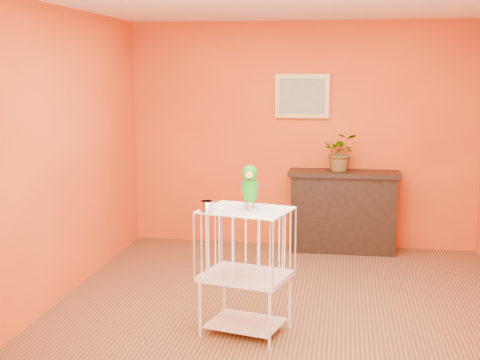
# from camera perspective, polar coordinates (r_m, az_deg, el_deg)

# --- Properties ---
(ground) EXTENTS (4.50, 4.50, 0.00)m
(ground) POSITION_cam_1_polar(r_m,az_deg,el_deg) (5.86, 3.63, -11.03)
(ground) COLOR brown
(ground) RESTS_ON ground
(room_shell) EXTENTS (4.50, 4.50, 4.50)m
(room_shell) POSITION_cam_1_polar(r_m,az_deg,el_deg) (5.51, 3.80, 4.59)
(room_shell) COLOR #E85615
(room_shell) RESTS_ON ground
(console_cabinet) EXTENTS (1.24, 0.45, 0.92)m
(console_cabinet) POSITION_cam_1_polar(r_m,az_deg,el_deg) (7.67, 8.77, -2.65)
(console_cabinet) COLOR black
(console_cabinet) RESTS_ON ground
(potted_plant) EXTENTS (0.39, 0.43, 0.34)m
(potted_plant) POSITION_cam_1_polar(r_m,az_deg,el_deg) (7.58, 8.61, 2.01)
(potted_plant) COLOR #26722D
(potted_plant) RESTS_ON console_cabinet
(framed_picture) EXTENTS (0.62, 0.04, 0.50)m
(framed_picture) POSITION_cam_1_polar(r_m,az_deg,el_deg) (7.71, 5.33, 7.15)
(framed_picture) COLOR #A77D3B
(framed_picture) RESTS_ON room_shell
(birdcage) EXTENTS (0.74, 0.64, 0.99)m
(birdcage) POSITION_cam_1_polar(r_m,az_deg,el_deg) (5.22, 0.48, -7.65)
(birdcage) COLOR white
(birdcage) RESTS_ON ground
(feed_cup) EXTENTS (0.11, 0.11, 0.08)m
(feed_cup) POSITION_cam_1_polar(r_m,az_deg,el_deg) (5.01, -2.84, -2.23)
(feed_cup) COLOR silver
(feed_cup) RESTS_ON birdcage
(parrot) EXTENTS (0.17, 0.31, 0.35)m
(parrot) POSITION_cam_1_polar(r_m,az_deg,el_deg) (5.10, 0.86, -0.53)
(parrot) COLOR #59544C
(parrot) RESTS_ON birdcage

